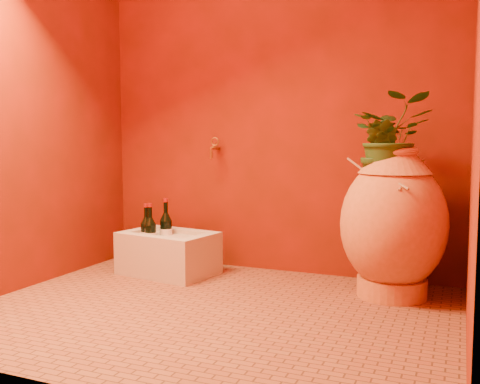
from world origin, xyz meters
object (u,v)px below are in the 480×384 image
at_px(wine_bottle_c, 150,235).
at_px(wine_bottle_b, 166,231).
at_px(wine_bottle_a, 146,234).
at_px(wall_tap, 214,147).
at_px(stone_basin, 168,254).
at_px(amphora, 393,223).

bearing_deg(wine_bottle_c, wine_bottle_b, 72.53).
bearing_deg(wine_bottle_a, wall_tap, 44.84).
bearing_deg(wine_bottle_a, wine_bottle_b, 44.50).
height_order(stone_basin, wall_tap, wall_tap).
height_order(wine_bottle_c, wall_tap, wall_tap).
height_order(amphora, wall_tap, wall_tap).
relative_size(amphora, wine_bottle_a, 2.69).
height_order(amphora, wine_bottle_b, amphora).
relative_size(stone_basin, wine_bottle_a, 2.09).
bearing_deg(wine_bottle_a, amphora, 2.58).
bearing_deg(wine_bottle_c, amphora, 4.04).
bearing_deg(stone_basin, wine_bottle_b, 131.37).
xyz_separation_m(wine_bottle_c, wall_tap, (0.29, 0.38, 0.58)).
xyz_separation_m(stone_basin, wine_bottle_b, (-0.05, 0.06, 0.15)).
xyz_separation_m(stone_basin, wine_bottle_a, (-0.15, -0.04, 0.13)).
relative_size(amphora, wall_tap, 5.76).
xyz_separation_m(wine_bottle_a, wall_tap, (0.35, 0.35, 0.59)).
height_order(amphora, wine_bottle_c, amphora).
bearing_deg(amphora, wine_bottle_b, 179.14).
height_order(amphora, stone_basin, amphora).
xyz_separation_m(stone_basin, wine_bottle_c, (-0.09, -0.07, 0.14)).
distance_m(amphora, wall_tap, 1.37).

